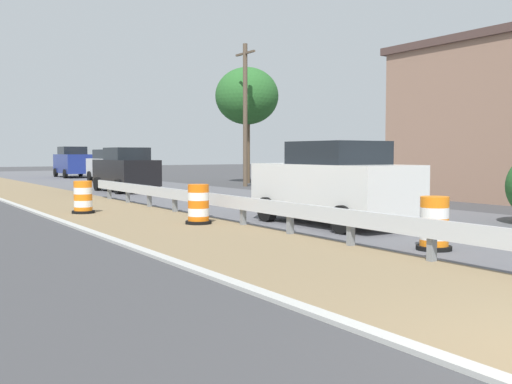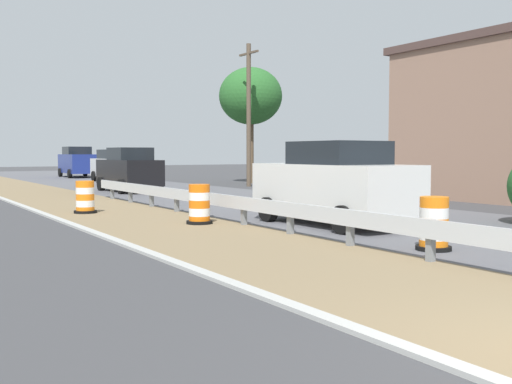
% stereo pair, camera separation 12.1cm
% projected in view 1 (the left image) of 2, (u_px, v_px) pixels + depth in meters
% --- Properties ---
extents(traffic_barrel_nearest, '(0.65, 0.65, 0.99)m').
position_uv_depth(traffic_barrel_nearest, '(434.00, 226.00, 11.16)').
color(traffic_barrel_nearest, orange).
rests_on(traffic_barrel_nearest, ground).
extents(traffic_barrel_close, '(0.66, 0.66, 1.00)m').
position_uv_depth(traffic_barrel_close, '(198.00, 206.00, 15.27)').
color(traffic_barrel_close, orange).
rests_on(traffic_barrel_close, ground).
extents(traffic_barrel_mid, '(0.67, 0.67, 0.96)m').
position_uv_depth(traffic_barrel_mid, '(83.00, 199.00, 17.96)').
color(traffic_barrel_mid, orange).
rests_on(traffic_barrel_mid, ground).
extents(car_lead_near_lane, '(1.98, 4.27, 2.03)m').
position_uv_depth(car_lead_near_lane, '(126.00, 170.00, 27.91)').
color(car_lead_near_lane, black).
rests_on(car_lead_near_lane, ground).
extents(car_trailing_near_lane, '(2.22, 4.81, 2.24)m').
position_uv_depth(car_trailing_near_lane, '(73.00, 162.00, 44.48)').
color(car_trailing_near_lane, navy).
rests_on(car_trailing_near_lane, ground).
extents(car_lead_far_lane, '(2.22, 4.49, 2.07)m').
position_uv_depth(car_lead_far_lane, '(333.00, 183.00, 15.03)').
color(car_lead_far_lane, silver).
rests_on(car_lead_far_lane, ground).
extents(car_mid_far_lane, '(2.00, 4.77, 1.99)m').
position_uv_depth(car_mid_far_lane, '(112.00, 166.00, 37.29)').
color(car_mid_far_lane, silver).
rests_on(car_mid_far_lane, ground).
extents(utility_pole_mid, '(0.24, 1.80, 7.53)m').
position_uv_depth(utility_pole_mid, '(245.00, 113.00, 32.18)').
color(utility_pole_mid, brown).
rests_on(utility_pole_mid, ground).
extents(tree_roadside, '(3.70, 3.70, 6.79)m').
position_uv_depth(tree_roadside, '(247.00, 97.00, 35.54)').
color(tree_roadside, brown).
rests_on(tree_roadside, ground).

